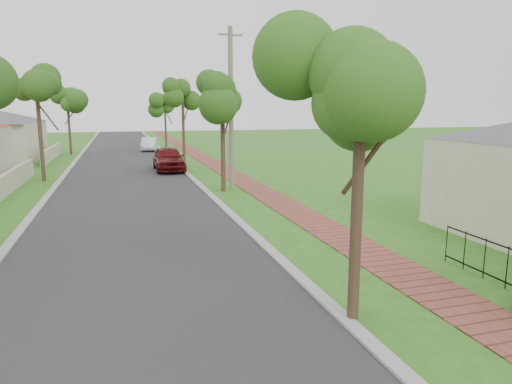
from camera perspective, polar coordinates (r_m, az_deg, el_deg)
name	(u,v)px	position (r m, az deg, el deg)	size (l,w,h in m)	color
ground	(355,371)	(7.78, 12.29, -21.06)	(160.00, 160.00, 0.00)	#2E6919
road	(128,183)	(26.07, -15.74, 1.09)	(7.00, 120.00, 0.02)	#28282B
kerb_right	(194,180)	(26.37, -7.80, 1.49)	(0.30, 120.00, 0.10)	#9E9E99
kerb_left	(56,186)	(26.28, -23.72, 0.67)	(0.30, 120.00, 0.10)	#9E9E99
sidewalk	(238,178)	(26.89, -2.32, 1.74)	(1.50, 120.00, 0.03)	#964A3C
street_trees	(124,101)	(32.61, -16.17, 10.86)	(10.70, 37.65, 5.89)	#382619
parked_car_red	(169,159)	(30.54, -10.87, 4.09)	(1.86, 4.63, 1.58)	#580D0F
parked_car_white	(149,144)	(45.72, -13.18, 5.84)	(1.34, 3.86, 1.27)	white
near_tree	(361,98)	(8.41, 13.04, 11.43)	(2.06, 2.06, 5.30)	#382619
utility_pole	(231,109)	(23.11, -3.16, 10.37)	(1.20, 0.24, 7.95)	#756B5B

